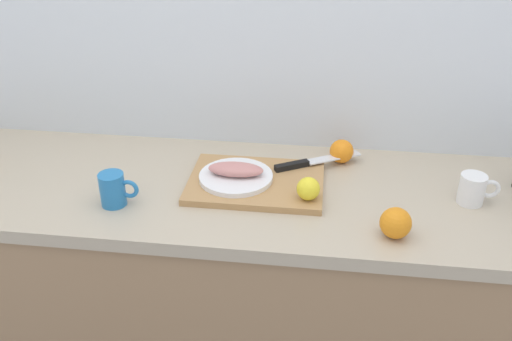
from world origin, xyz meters
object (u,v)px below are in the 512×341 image
Objects in this scene: coffee_mug_0 at (114,189)px; coffee_mug_1 at (473,190)px; lemon_0 at (308,189)px; cutting_board at (256,182)px; fish_fillet at (236,169)px; orange_0 at (342,151)px; white_plate at (236,177)px; chef_knife at (307,163)px.

coffee_mug_1 is at bearing 7.68° from coffee_mug_0.
lemon_0 is 0.59× the size of coffee_mug_0.
lemon_0 is at bearing -171.52° from coffee_mug_1.
cutting_board is at bearing 22.24° from coffee_mug_0.
coffee_mug_0 is (-0.32, -0.15, -0.00)m from fish_fillet.
lemon_0 is 0.54m from coffee_mug_0.
lemon_0 is 0.86× the size of orange_0.
white_plate is 2.88× the size of orange_0.
coffee_mug_1 is at bearing -29.20° from orange_0.
cutting_board is at bearing 5.92° from white_plate.
lemon_0 is at bearing -29.47° from cutting_board.
fish_fillet is at bearing -148.70° from orange_0.
cutting_board is at bearing 5.92° from fish_fillet.
orange_0 reaches higher than white_plate.
coffee_mug_1 reaches higher than fish_fillet.
chef_knife is at bearing 26.62° from coffee_mug_0.
chef_knife is 2.37× the size of coffee_mug_1.
chef_knife is 0.48m from coffee_mug_1.
lemon_0 is at bearing -21.09° from fish_fillet.
coffee_mug_1 is (0.99, 0.13, -0.00)m from coffee_mug_0.
white_plate is 3.35× the size of lemon_0.
coffee_mug_0 reaches higher than cutting_board.
white_plate is at bearing 24.88° from coffee_mug_0.
white_plate is 1.33× the size of fish_fillet.
orange_0 reaches higher than cutting_board.
fish_fillet is 1.46× the size of coffee_mug_1.
coffee_mug_0 is at bearing 177.14° from chef_knife.
coffee_mug_1 reaches higher than white_plate.
coffee_mug_1 reaches higher than orange_0.
white_plate is at bearing 0.00° from fish_fillet.
coffee_mug_1 is at bearing 8.48° from lemon_0.
coffee_mug_1 is (0.67, -0.01, 0.02)m from white_plate.
white_plate is 0.35m from coffee_mug_0.
coffee_mug_1 is at bearing -1.27° from white_plate.
fish_fillet is 0.35m from coffee_mug_0.
fish_fillet is at bearing 24.88° from coffee_mug_0.
coffee_mug_1 is at bearing -1.27° from fish_fillet.
coffee_mug_0 is at bearing -151.87° from orange_0.
lemon_0 reaches higher than chef_knife.
cutting_board is 3.53× the size of coffee_mug_1.
cutting_board is at bearing -173.00° from chef_knife.
chef_knife is (0.20, 0.11, 0.00)m from white_plate.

